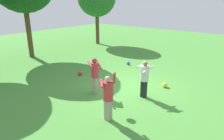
{
  "coord_description": "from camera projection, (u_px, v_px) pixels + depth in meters",
  "views": [
    {
      "loc": [
        -7.41,
        -4.88,
        3.89
      ],
      "look_at": [
        -0.93,
        0.22,
        1.05
      ],
      "focal_mm": 32.54,
      "sensor_mm": 36.0,
      "label": 1
    }
  ],
  "objects": [
    {
      "name": "ball_yellow",
      "position": [
        165.0,
        85.0,
        9.55
      ],
      "size": [
        0.24,
        0.24,
        0.24
      ],
      "primitive_type": "sphere",
      "color": "yellow",
      "rests_on": "ground_plane"
    },
    {
      "name": "ball_red",
      "position": [
        80.0,
        73.0,
        11.08
      ],
      "size": [
        0.24,
        0.24,
        0.24
      ],
      "primitive_type": "sphere",
      "color": "red",
      "rests_on": "ground_plane"
    },
    {
      "name": "person_catcher",
      "position": [
        95.0,
        73.0,
        8.67
      ],
      "size": [
        0.69,
        0.71,
        1.61
      ],
      "rotation": [
        0.0,
        0.0,
        -2.08
      ],
      "color": "gray",
      "rests_on": "ground_plane"
    },
    {
      "name": "frisbee",
      "position": [
        105.0,
        76.0,
        7.45
      ],
      "size": [
        0.35,
        0.34,
        0.14
      ],
      "color": "#2393D1"
    },
    {
      "name": "person_bystander",
      "position": [
        144.0,
        76.0,
        8.34
      ],
      "size": [
        0.69,
        0.66,
        1.58
      ],
      "rotation": [
        0.0,
        0.0,
        2.72
      ],
      "color": "black",
      "rests_on": "ground_plane"
    },
    {
      "name": "ball_blue",
      "position": [
        128.0,
        63.0,
        12.9
      ],
      "size": [
        0.21,
        0.21,
        0.21
      ],
      "primitive_type": "sphere",
      "color": "blue",
      "rests_on": "ground_plane"
    },
    {
      "name": "ground_plane",
      "position": [
        128.0,
        87.0,
        9.62
      ],
      "size": [
        40.0,
        40.0,
        0.0
      ],
      "primitive_type": "plane",
      "color": "#478C38"
    },
    {
      "name": "person_thrower",
      "position": [
        108.0,
        94.0,
        6.69
      ],
      "size": [
        0.67,
        0.67,
        1.76
      ],
      "rotation": [
        0.0,
        0.0,
        0.79
      ],
      "color": "gray",
      "rests_on": "ground_plane"
    }
  ]
}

